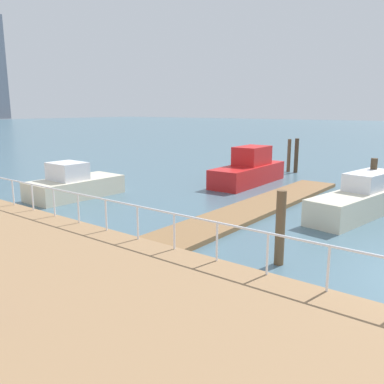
# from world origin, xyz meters

# --- Properties ---
(ground_plane) EXTENTS (300.00, 300.00, 0.00)m
(ground_plane) POSITION_xyz_m (0.00, 20.00, 0.00)
(ground_plane) COLOR #476675
(floating_dock) EXTENTS (14.72, 2.00, 0.18)m
(floating_dock) POSITION_xyz_m (3.86, 7.61, 0.09)
(floating_dock) COLOR olive
(floating_dock) RESTS_ON ground_plane
(boardwalk_railing) EXTENTS (0.06, 31.00, 1.08)m
(boardwalk_railing) POSITION_xyz_m (-3.15, 10.14, 1.23)
(boardwalk_railing) COLOR white
(boardwalk_railing) RESTS_ON boardwalk
(dock_piling_0) EXTENTS (0.24, 0.24, 2.30)m
(dock_piling_0) POSITION_xyz_m (14.78, 11.12, 1.15)
(dock_piling_0) COLOR brown
(dock_piling_0) RESTS_ON ground_plane
(dock_piling_1) EXTENTS (0.28, 0.28, 2.24)m
(dock_piling_1) POSITION_xyz_m (7.17, 3.71, 1.12)
(dock_piling_1) COLOR #473826
(dock_piling_1) RESTS_ON ground_plane
(dock_piling_2) EXTENTS (0.28, 0.28, 2.36)m
(dock_piling_2) POSITION_xyz_m (14.76, 10.57, 1.18)
(dock_piling_2) COLOR #473826
(dock_piling_2) RESTS_ON ground_plane
(dock_piling_3) EXTENTS (0.27, 0.27, 2.15)m
(dock_piling_3) POSITION_xyz_m (-1.44, 4.00, 1.08)
(dock_piling_3) COLOR brown
(dock_piling_3) RESTS_ON ground_plane
(moored_boat_1) EXTENTS (6.11, 2.05, 2.18)m
(moored_boat_1) POSITION_xyz_m (9.09, 11.04, 0.81)
(moored_boat_1) COLOR red
(moored_boat_1) RESTS_ON ground_plane
(moored_boat_2) EXTENTS (7.00, 2.65, 1.75)m
(moored_boat_2) POSITION_xyz_m (5.90, 3.68, 0.67)
(moored_boat_2) COLOR beige
(moored_boat_2) RESTS_ON ground_plane
(moored_boat_3) EXTENTS (4.68, 2.26, 1.79)m
(moored_boat_3) POSITION_xyz_m (0.41, 16.06, 0.63)
(moored_boat_3) COLOR beige
(moored_boat_3) RESTS_ON ground_plane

